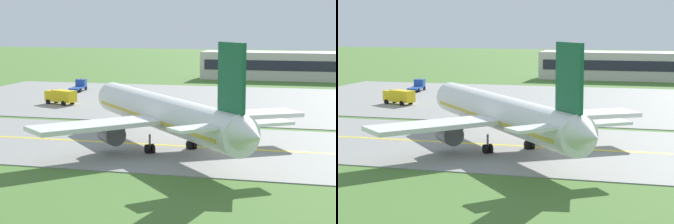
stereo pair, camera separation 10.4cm
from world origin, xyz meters
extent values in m
plane|color=#47702D|center=(0.00, 0.00, 0.00)|extent=(500.00, 500.00, 0.00)
cube|color=gray|center=(0.00, 0.00, 0.05)|extent=(240.00, 28.00, 0.10)
cube|color=gray|center=(10.00, 42.00, 0.05)|extent=(140.00, 52.00, 0.10)
cube|color=yellow|center=(0.00, 0.00, 0.11)|extent=(220.00, 0.60, 0.01)
cylinder|color=white|center=(-6.49, -1.59, 4.20)|extent=(24.99, 28.56, 4.00)
cone|color=white|center=(-18.24, 12.32, 4.20)|extent=(4.58, 4.44, 3.80)
cone|color=white|center=(5.38, -15.64, 4.60)|extent=(4.66, 4.64, 3.40)
cube|color=gold|center=(-6.49, -1.59, 3.70)|extent=(23.30, 26.53, 0.36)
cube|color=#1E232D|center=(-16.82, 10.64, 4.90)|extent=(3.76, 3.57, 0.70)
cube|color=white|center=(-11.57, -8.75, 3.70)|extent=(13.58, 14.38, 0.50)
cylinder|color=#47474C|center=(-11.33, -5.93, 2.30)|extent=(3.95, 4.08, 2.30)
cylinder|color=black|center=(-12.36, -4.71, 2.30)|extent=(1.77, 1.55, 2.10)
cube|color=white|center=(1.42, 2.22, 3.70)|extent=(15.25, 12.05, 0.50)
cylinder|color=#47474C|center=(-1.40, 2.45, 2.30)|extent=(3.95, 4.08, 2.30)
cylinder|color=black|center=(-2.43, 3.68, 2.30)|extent=(1.77, 1.55, 2.10)
cube|color=#145938|center=(3.19, -13.05, 9.45)|extent=(3.14, 3.62, 6.50)
cube|color=white|center=(0.87, -15.26, 5.00)|extent=(5.89, 5.99, 0.30)
cube|color=white|center=(5.76, -11.13, 5.00)|extent=(6.31, 5.36, 0.30)
cylinder|color=slate|center=(-14.88, 8.34, 1.38)|extent=(0.24, 0.24, 1.65)
cylinder|color=black|center=(-14.88, 8.34, 0.55)|extent=(0.98, 1.07, 1.10)
cylinder|color=slate|center=(-7.19, -4.79, 1.38)|extent=(0.24, 0.24, 1.65)
cylinder|color=black|center=(-7.40, -4.97, 0.55)|extent=(0.98, 1.07, 1.10)
cylinder|color=black|center=(-6.98, -4.62, 0.55)|extent=(0.98, 1.07, 1.10)
cylinder|color=slate|center=(-3.22, -1.44, 1.38)|extent=(0.24, 0.24, 1.65)
cylinder|color=black|center=(-3.43, -1.61, 0.55)|extent=(0.98, 1.07, 1.10)
cylinder|color=black|center=(-3.01, -1.26, 0.55)|extent=(0.98, 1.07, 1.10)
cube|color=#264CA5|center=(-39.55, 53.04, 1.50)|extent=(2.17, 1.99, 1.80)
cube|color=#1E232D|center=(-39.62, 53.80, 1.81)|extent=(1.84, 0.30, 0.81)
cube|color=#264CA5|center=(-39.23, 49.86, 0.80)|extent=(2.54, 4.78, 0.40)
cylinder|color=orange|center=(-39.55, 53.04, 2.50)|extent=(0.20, 0.20, 0.18)
cylinder|color=black|center=(-40.54, 52.94, 0.45)|extent=(0.39, 0.92, 0.90)
cylinder|color=black|center=(-38.55, 53.14, 0.45)|extent=(0.39, 0.92, 0.90)
cylinder|color=black|center=(-40.19, 48.84, 0.45)|extent=(0.39, 0.92, 0.90)
cylinder|color=black|center=(-38.10, 49.04, 0.45)|extent=(0.39, 0.92, 0.90)
cube|color=yellow|center=(-36.10, 31.56, 1.50)|extent=(2.40, 2.51, 1.80)
cube|color=#1E232D|center=(-36.81, 31.84, 1.81)|extent=(0.77, 1.76, 0.81)
cube|color=yellow|center=(-33.30, 30.49, 1.60)|extent=(4.67, 3.46, 2.00)
cylinder|color=orange|center=(-36.10, 31.56, 2.50)|extent=(0.20, 0.20, 0.18)
cylinder|color=black|center=(-36.45, 30.63, 0.45)|extent=(0.95, 0.60, 0.90)
cylinder|color=black|center=(-35.74, 32.50, 0.45)|extent=(0.95, 0.60, 0.90)
cylinder|color=black|center=(-32.89, 29.21, 0.45)|extent=(0.95, 0.60, 0.90)
cylinder|color=black|center=(-32.14, 31.17, 0.45)|extent=(0.95, 0.60, 0.90)
cube|color=beige|center=(8.12, 89.82, 3.43)|extent=(57.87, 10.51, 6.86)
cube|color=#1E232D|center=(8.12, 84.52, 3.78)|extent=(55.55, 0.10, 2.47)
camera|label=1|loc=(12.71, -71.14, 14.70)|focal=68.14mm
camera|label=2|loc=(12.81, -71.11, 14.70)|focal=68.14mm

